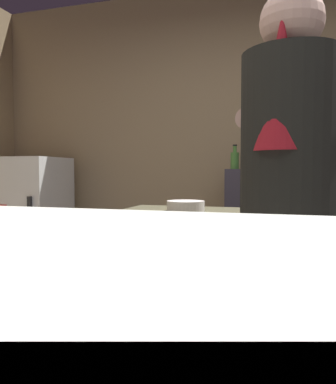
{
  "coord_description": "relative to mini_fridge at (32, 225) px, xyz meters",
  "views": [
    {
      "loc": [
        0.11,
        -1.19,
        1.09
      ],
      "look_at": [
        -0.02,
        -0.75,
        1.07
      ],
      "focal_mm": 35.55,
      "sensor_mm": 36.0,
      "label": 1
    }
  ],
  "objects": [
    {
      "name": "mini_fridge",
      "position": [
        0.0,
        0.0,
        0.0
      ],
      "size": [
        0.57,
        0.58,
        1.22
      ],
      "color": "white",
      "rests_on": "ground"
    },
    {
      "name": "bartender",
      "position": [
        2.2,
        -1.55,
        0.39
      ],
      "size": [
        0.5,
        0.55,
        1.72
      ],
      "rotation": [
        0.0,
        0.0,
        1.24
      ],
      "color": "#262932",
      "rests_on": "ground"
    },
    {
      "name": "bottle_olive_oil",
      "position": [
        2.28,
        0.25,
        0.58
      ],
      "size": [
        0.05,
        0.05,
        0.19
      ],
      "color": "#3452A2",
      "rests_on": "back_shelf"
    },
    {
      "name": "bottle_soy",
      "position": [
        1.82,
        0.08,
        0.58
      ],
      "size": [
        0.07,
        0.07,
        0.19
      ],
      "color": "#447B34",
      "rests_on": "back_shelf"
    },
    {
      "name": "wall_back",
      "position": [
        2.07,
        0.45,
        0.74
      ],
      "size": [
        5.2,
        0.1,
        2.7
      ],
      "primitive_type": "cube",
      "color": "#98805E",
      "rests_on": "ground"
    },
    {
      "name": "mixing_bowl",
      "position": [
        1.71,
        -1.08,
        0.31
      ],
      "size": [
        0.19,
        0.19,
        0.05
      ],
      "primitive_type": "cylinder",
      "color": "beige",
      "rests_on": "prep_counter"
    },
    {
      "name": "back_shelf",
      "position": [
        2.2,
        0.17,
        -0.05
      ],
      "size": [
        0.88,
        0.36,
        1.12
      ],
      "primitive_type": "cube",
      "color": "#36313E",
      "rests_on": "ground"
    },
    {
      "name": "prep_counter",
      "position": [
        2.42,
        -1.09,
        -0.16
      ],
      "size": [
        2.1,
        0.6,
        0.89
      ],
      "primitive_type": "cube",
      "color": "#47432F",
      "rests_on": "ground"
    }
  ]
}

